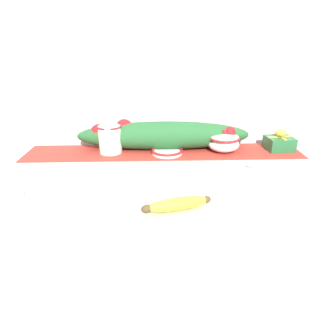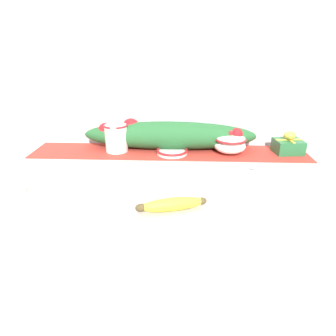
# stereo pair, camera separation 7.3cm
# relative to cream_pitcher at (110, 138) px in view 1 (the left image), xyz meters

# --- Properties ---
(countertop) EXTENTS (1.27, 0.72, 0.88)m
(countertop) POSITION_rel_cream_pitcher_xyz_m (0.23, -0.25, -0.51)
(countertop) COLOR #B7B2AD
(countertop) RESTS_ON ground_plane
(back_wall) EXTENTS (2.07, 0.04, 2.40)m
(back_wall) POSITION_rel_cream_pitcher_xyz_m (0.23, 0.13, 0.26)
(back_wall) COLOR silver
(back_wall) RESTS_ON ground_plane
(table_runner) EXTENTS (1.17, 0.20, 0.00)m
(table_runner) POSITION_rel_cream_pitcher_xyz_m (0.23, -0.00, -0.06)
(table_runner) COLOR #B23328
(table_runner) RESTS_ON countertop
(cream_pitcher) EXTENTS (0.10, 0.12, 0.12)m
(cream_pitcher) POSITION_rel_cream_pitcher_xyz_m (0.00, 0.00, 0.00)
(cream_pitcher) COLOR white
(cream_pitcher) RESTS_ON countertop
(sugar_bowl) EXTENTS (0.13, 0.13, 0.10)m
(sugar_bowl) POSITION_rel_cream_pitcher_xyz_m (0.48, -0.00, -0.02)
(sugar_bowl) COLOR white
(sugar_bowl) RESTS_ON countertop
(small_dish) EXTENTS (0.13, 0.13, 0.02)m
(small_dish) POSITION_rel_cream_pitcher_xyz_m (0.24, -0.03, -0.05)
(small_dish) COLOR white
(small_dish) RESTS_ON countertop
(banana) EXTENTS (0.20, 0.09, 0.04)m
(banana) POSITION_rel_cream_pitcher_xyz_m (0.25, -0.48, -0.05)
(banana) COLOR yellow
(banana) RESTS_ON countertop
(spoon) EXTENTS (0.16, 0.03, 0.01)m
(spoon) POSITION_rel_cream_pitcher_xyz_m (0.53, -0.17, -0.06)
(spoon) COLOR #B7B7BC
(spoon) RESTS_ON countertop
(gift_box) EXTENTS (0.12, 0.11, 0.09)m
(gift_box) POSITION_rel_cream_pitcher_xyz_m (0.73, 0.01, -0.03)
(gift_box) COLOR #236638
(gift_box) RESTS_ON countertop
(poinsettia_garland) EXTENTS (0.75, 0.13, 0.13)m
(poinsettia_garland) POSITION_rel_cream_pitcher_xyz_m (0.22, 0.04, -0.00)
(poinsettia_garland) COLOR #235B2D
(poinsettia_garland) RESTS_ON countertop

